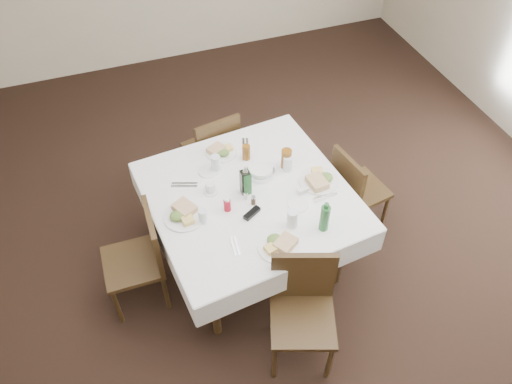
% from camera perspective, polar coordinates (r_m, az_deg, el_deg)
% --- Properties ---
extents(ground_plane, '(7.00, 7.00, 0.00)m').
position_cam_1_polar(ground_plane, '(4.14, 1.73, -9.23)').
color(ground_plane, black).
extents(room_shell, '(6.04, 7.04, 2.80)m').
position_cam_1_polar(room_shell, '(2.89, 2.48, 10.16)').
color(room_shell, '#BEB399').
rests_on(room_shell, ground).
extents(dining_table, '(1.57, 1.57, 0.76)m').
position_cam_1_polar(dining_table, '(3.70, -0.73, -1.04)').
color(dining_table, '#33210F').
rests_on(dining_table, ground).
extents(chair_north, '(0.48, 0.48, 0.86)m').
position_cam_1_polar(chair_north, '(4.43, -4.77, 4.96)').
color(chair_north, '#33210F').
rests_on(chair_north, ground).
extents(chair_south, '(0.54, 0.54, 0.90)m').
position_cam_1_polar(chair_south, '(3.41, 5.33, -12.48)').
color(chair_south, '#33210F').
rests_on(chair_south, ground).
extents(chair_east, '(0.45, 0.45, 0.83)m').
position_cam_1_polar(chair_east, '(4.18, 11.14, 0.56)').
color(chair_east, '#33210F').
rests_on(chair_east, ground).
extents(chair_west, '(0.42, 0.42, 0.88)m').
position_cam_1_polar(chair_west, '(3.72, -12.83, -6.89)').
color(chair_west, '#33210F').
rests_on(chair_west, ground).
extents(meal_north, '(0.25, 0.25, 0.05)m').
position_cam_1_polar(meal_north, '(3.96, -4.04, 4.70)').
color(meal_north, white).
rests_on(meal_north, dining_table).
extents(meal_south, '(0.28, 0.28, 0.06)m').
position_cam_1_polar(meal_south, '(3.32, 2.68, -6.03)').
color(meal_south, white).
rests_on(meal_south, dining_table).
extents(meal_east, '(0.30, 0.30, 0.07)m').
position_cam_1_polar(meal_east, '(3.75, 7.23, 1.39)').
color(meal_east, white).
rests_on(meal_east, dining_table).
extents(meal_west, '(0.29, 0.29, 0.06)m').
position_cam_1_polar(meal_west, '(3.53, -8.29, -2.49)').
color(meal_west, white).
rests_on(meal_west, dining_table).
extents(side_plate_a, '(0.16, 0.16, 0.01)m').
position_cam_1_polar(side_plate_a, '(3.83, -5.45, 2.43)').
color(side_plate_a, white).
rests_on(side_plate_a, dining_table).
extents(side_plate_b, '(0.15, 0.15, 0.01)m').
position_cam_1_polar(side_plate_b, '(3.59, 4.85, -1.44)').
color(side_plate_b, white).
rests_on(side_plate_b, dining_table).
extents(water_n, '(0.07, 0.07, 0.13)m').
position_cam_1_polar(water_n, '(3.80, -4.61, 3.30)').
color(water_n, silver).
rests_on(water_n, dining_table).
extents(water_s, '(0.08, 0.08, 0.14)m').
position_cam_1_polar(water_s, '(3.41, 4.18, -3.05)').
color(water_s, silver).
rests_on(water_s, dining_table).
extents(water_e, '(0.07, 0.07, 0.13)m').
position_cam_1_polar(water_e, '(3.80, 3.63, 3.27)').
color(water_e, silver).
rests_on(water_e, dining_table).
extents(water_w, '(0.06, 0.06, 0.11)m').
position_cam_1_polar(water_w, '(3.45, -6.09, -2.75)').
color(water_w, silver).
rests_on(water_w, dining_table).
extents(iced_tea_a, '(0.06, 0.06, 0.13)m').
position_cam_1_polar(iced_tea_a, '(3.88, -1.12, 4.57)').
color(iced_tea_a, brown).
rests_on(iced_tea_a, dining_table).
extents(iced_tea_b, '(0.08, 0.08, 0.17)m').
position_cam_1_polar(iced_tea_b, '(3.80, 3.48, 3.81)').
color(iced_tea_b, brown).
rests_on(iced_tea_b, dining_table).
extents(bread_basket, '(0.21, 0.21, 0.07)m').
position_cam_1_polar(bread_basket, '(3.77, 0.53, 2.46)').
color(bread_basket, silver).
rests_on(bread_basket, dining_table).
extents(oil_cruet_dark, '(0.06, 0.06, 0.26)m').
position_cam_1_polar(oil_cruet_dark, '(3.58, -1.27, 1.23)').
color(oil_cruet_dark, black).
rests_on(oil_cruet_dark, dining_table).
extents(oil_cruet_green, '(0.06, 0.06, 0.25)m').
position_cam_1_polar(oil_cruet_green, '(3.59, -1.10, 1.15)').
color(oil_cruet_green, '#23612B').
rests_on(oil_cruet_green, dining_table).
extents(ketchup_bottle, '(0.05, 0.05, 0.11)m').
position_cam_1_polar(ketchup_bottle, '(3.52, -3.31, -1.45)').
color(ketchup_bottle, '#A70C1D').
rests_on(ketchup_bottle, dining_table).
extents(salt_shaker, '(0.03, 0.03, 0.07)m').
position_cam_1_polar(salt_shaker, '(3.59, -1.17, -0.42)').
color(salt_shaker, white).
rests_on(salt_shaker, dining_table).
extents(pepper_shaker, '(0.03, 0.03, 0.07)m').
position_cam_1_polar(pepper_shaker, '(3.56, -0.32, -0.95)').
color(pepper_shaker, '#423021').
rests_on(pepper_shaker, dining_table).
extents(coffee_mug, '(0.11, 0.11, 0.08)m').
position_cam_1_polar(coffee_mug, '(3.66, -5.23, 0.48)').
color(coffee_mug, white).
rests_on(coffee_mug, dining_table).
extents(sunglasses, '(0.14, 0.11, 0.03)m').
position_cam_1_polar(sunglasses, '(3.51, -0.47, -2.43)').
color(sunglasses, black).
rests_on(sunglasses, dining_table).
extents(green_bottle, '(0.07, 0.07, 0.25)m').
position_cam_1_polar(green_bottle, '(3.38, 7.86, -2.93)').
color(green_bottle, '#23612B').
rests_on(green_bottle, dining_table).
extents(sugar_caddy, '(0.09, 0.06, 0.04)m').
position_cam_1_polar(sugar_caddy, '(3.66, 5.34, 0.21)').
color(sugar_caddy, white).
rests_on(sugar_caddy, dining_table).
extents(cutlery_n, '(0.11, 0.20, 0.01)m').
position_cam_1_polar(cutlery_n, '(4.02, -1.21, 5.25)').
color(cutlery_n, silver).
rests_on(cutlery_n, dining_table).
extents(cutlery_s, '(0.05, 0.16, 0.01)m').
position_cam_1_polar(cutlery_s, '(3.34, -2.39, -6.20)').
color(cutlery_s, silver).
rests_on(cutlery_s, dining_table).
extents(cutlery_e, '(0.19, 0.07, 0.01)m').
position_cam_1_polar(cutlery_e, '(3.66, 7.91, -0.52)').
color(cutlery_e, silver).
rests_on(cutlery_e, dining_table).
extents(cutlery_w, '(0.20, 0.11, 0.01)m').
position_cam_1_polar(cutlery_w, '(3.75, -8.17, 0.82)').
color(cutlery_w, silver).
rests_on(cutlery_w, dining_table).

